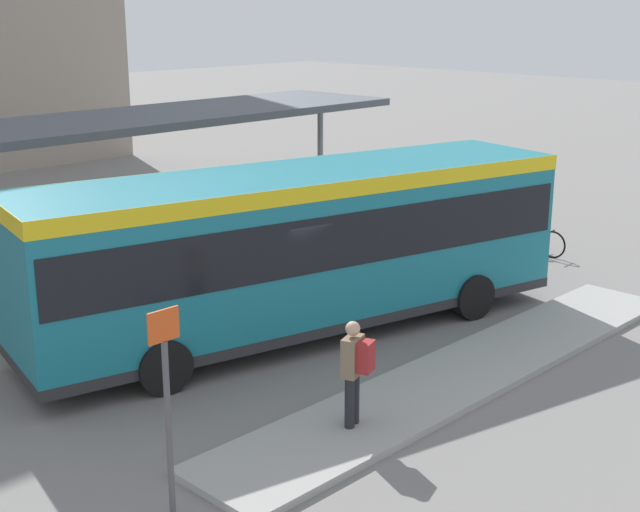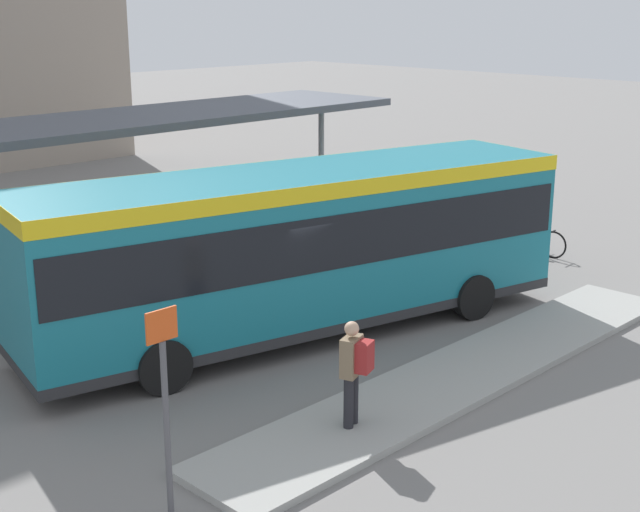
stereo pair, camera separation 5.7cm
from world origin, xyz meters
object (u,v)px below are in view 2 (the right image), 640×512
(bicycle_black, at_px, (536,241))
(potted_planter_near_shelter, at_px, (119,290))
(city_bus, at_px, (300,240))
(pedestrian_waiting, at_px, (354,367))
(platform_sign, at_px, (166,406))
(bicycle_green, at_px, (517,231))
(bicycle_blue, at_px, (456,224))
(potted_planter_far_side, at_px, (345,236))
(bicycle_yellow, at_px, (489,227))

(bicycle_black, bearing_deg, potted_planter_near_shelter, -109.52)
(city_bus, distance_m, pedestrian_waiting, 4.47)
(city_bus, height_order, pedestrian_waiting, city_bus)
(potted_planter_near_shelter, bearing_deg, platform_sign, -118.30)
(pedestrian_waiting, xyz_separation_m, bicycle_green, (11.08, 4.23, -0.69))
(city_bus, xyz_separation_m, bicycle_black, (8.18, -0.30, -1.52))
(bicycle_black, relative_size, bicycle_blue, 1.08)
(bicycle_black, height_order, platform_sign, platform_sign)
(platform_sign, bearing_deg, potted_planter_far_side, 32.47)
(bicycle_yellow, relative_size, platform_sign, 0.57)
(pedestrian_waiting, bearing_deg, potted_planter_near_shelter, -20.32)
(potted_planter_far_side, bearing_deg, bicycle_black, -38.53)
(bicycle_black, distance_m, potted_planter_far_side, 4.99)
(city_bus, distance_m, bicycle_black, 8.32)
(pedestrian_waiting, bearing_deg, platform_sign, 69.67)
(potted_planter_far_side, bearing_deg, potted_planter_near_shelter, -179.97)
(city_bus, height_order, bicycle_blue, city_bus)
(city_bus, relative_size, platform_sign, 4.03)
(pedestrian_waiting, distance_m, potted_planter_near_shelter, 6.46)
(pedestrian_waiting, xyz_separation_m, potted_planter_near_shelter, (0.10, 6.45, -0.31))
(potted_planter_near_shelter, height_order, platform_sign, platform_sign)
(pedestrian_waiting, distance_m, bicycle_black, 11.15)
(pedestrian_waiting, xyz_separation_m, bicycle_black, (10.62, 3.35, -0.71))
(bicycle_blue, bearing_deg, potted_planter_near_shelter, 81.29)
(potted_planter_near_shelter, bearing_deg, bicycle_green, -11.42)
(pedestrian_waiting, relative_size, bicycle_green, 0.94)
(bicycle_yellow, bearing_deg, potted_planter_far_side, -116.52)
(potted_planter_near_shelter, distance_m, potted_planter_far_side, 6.62)
(city_bus, xyz_separation_m, platform_sign, (-5.78, -3.60, -0.33))
(bicycle_blue, xyz_separation_m, potted_planter_near_shelter, (-10.65, 0.45, 0.43))
(bicycle_black, distance_m, bicycle_green, 1.00)
(bicycle_green, distance_m, platform_sign, 15.06)
(city_bus, distance_m, platform_sign, 6.82)
(platform_sign, bearing_deg, bicycle_green, 16.16)
(city_bus, bearing_deg, bicycle_black, 10.85)
(bicycle_yellow, bearing_deg, potted_planter_near_shelter, -106.32)
(bicycle_black, height_order, potted_planter_near_shelter, potted_planter_near_shelter)
(city_bus, bearing_deg, platform_sign, -135.13)
(bicycle_yellow, distance_m, potted_planter_far_side, 4.55)
(bicycle_blue, bearing_deg, platform_sign, 106.60)
(city_bus, height_order, bicycle_yellow, city_bus)
(city_bus, bearing_deg, potted_planter_far_side, 46.18)
(bicycle_blue, height_order, platform_sign, platform_sign)
(pedestrian_waiting, relative_size, potted_planter_near_shelter, 1.13)
(city_bus, xyz_separation_m, bicycle_green, (8.64, 0.58, -1.50))
(city_bus, distance_m, bicycle_green, 8.79)
(bicycle_yellow, height_order, potted_planter_near_shelter, potted_planter_near_shelter)
(bicycle_green, height_order, bicycle_yellow, bicycle_green)
(potted_planter_far_side, bearing_deg, bicycle_green, -26.98)
(bicycle_green, bearing_deg, city_bus, -77.85)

